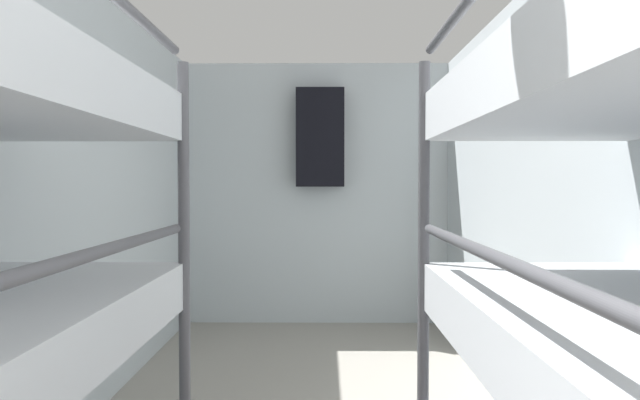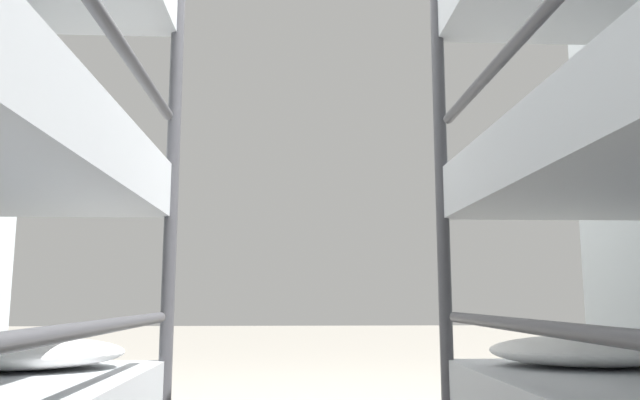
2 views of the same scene
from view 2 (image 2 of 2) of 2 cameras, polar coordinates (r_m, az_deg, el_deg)
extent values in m
cylinder|color=#4C4C51|center=(2.15, 11.12, -0.39)|extent=(0.04, 0.04, 1.77)
ellipsoid|color=white|center=(2.06, 23.75, -12.49)|extent=(0.62, 0.40, 0.09)
cylinder|color=#4C4C51|center=(1.30, 20.95, -11.03)|extent=(0.03, 1.52, 0.03)
ellipsoid|color=white|center=(2.11, 22.68, 5.03)|extent=(0.62, 0.40, 0.09)
cylinder|color=#4C4C51|center=(1.42, 19.49, 15.57)|extent=(0.03, 1.52, 0.03)
cylinder|color=#4C4C51|center=(2.13, -13.43, -0.22)|extent=(0.04, 0.04, 1.77)
ellipsoid|color=white|center=(2.01, -26.24, -12.44)|extent=(0.62, 0.40, 0.09)
cylinder|color=#4C4C51|center=(1.26, -21.44, -11.10)|extent=(0.03, 1.52, 0.03)
ellipsoid|color=white|center=(2.06, -25.03, 5.49)|extent=(0.62, 0.40, 0.09)
cylinder|color=#4C4C51|center=(1.38, -19.90, 16.32)|extent=(0.03, 1.52, 0.03)
camera|label=1|loc=(2.58, -3.16, 7.79)|focal=32.00mm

